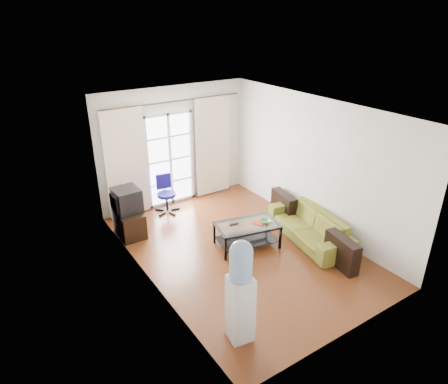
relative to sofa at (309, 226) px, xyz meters
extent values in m
plane|color=brown|center=(-1.37, 0.44, -0.29)|extent=(5.20, 5.20, 0.00)
plane|color=white|center=(-1.37, 0.44, 2.41)|extent=(5.20, 5.20, 0.00)
cube|color=white|center=(-1.37, 3.04, 1.06)|extent=(3.60, 0.02, 2.70)
cube|color=white|center=(-1.37, -2.16, 1.06)|extent=(3.60, 0.02, 2.70)
cube|color=white|center=(-3.17, 0.44, 1.06)|extent=(0.02, 5.20, 2.70)
cube|color=white|center=(0.43, 0.44, 1.06)|extent=(0.02, 5.20, 2.70)
cube|color=white|center=(-1.52, 3.00, 0.79)|extent=(1.01, 0.02, 2.04)
cube|color=white|center=(-1.52, 2.98, 0.79)|extent=(1.16, 0.06, 2.15)
cylinder|color=#4C3F2D|center=(-1.37, 2.94, 2.09)|extent=(3.30, 0.04, 0.04)
cube|color=beige|center=(-2.57, 2.92, 0.91)|extent=(0.90, 0.07, 2.35)
cube|color=beige|center=(-0.42, 2.92, 0.91)|extent=(0.90, 0.07, 2.35)
cube|color=gray|center=(-0.57, 2.94, 0.04)|extent=(0.64, 0.12, 0.64)
imported|color=brown|center=(0.00, 0.00, 0.00)|extent=(2.25, 1.48, 0.58)
cube|color=silver|center=(-1.18, 0.46, 0.18)|extent=(1.29, 0.91, 0.01)
cube|color=black|center=(-1.18, 0.46, -0.14)|extent=(1.22, 0.84, 0.01)
cube|color=black|center=(-1.79, 0.29, -0.05)|extent=(0.05, 0.05, 0.47)
cube|color=black|center=(-0.71, 0.04, -0.05)|extent=(0.05, 0.05, 0.47)
cube|color=black|center=(-1.66, 0.89, -0.05)|extent=(0.05, 0.05, 0.47)
cube|color=black|center=(-0.57, 0.64, -0.05)|extent=(0.05, 0.05, 0.47)
imported|color=green|center=(-0.85, 0.34, 0.21)|extent=(0.31, 0.31, 0.05)
imported|color=#B12B15|center=(-1.05, 0.34, 0.20)|extent=(0.26, 0.28, 0.02)
cube|color=black|center=(-1.40, 0.59, 0.20)|extent=(0.18, 0.08, 0.02)
cube|color=black|center=(-2.91, 2.09, -0.03)|extent=(0.47, 0.70, 0.51)
cube|color=black|center=(-2.89, 2.16, 0.46)|extent=(0.49, 0.53, 0.48)
cube|color=#0C19E5|center=(-2.65, 2.17, 0.46)|extent=(0.03, 0.42, 0.35)
cube|color=black|center=(-3.10, 2.15, 0.46)|extent=(0.16, 0.36, 0.31)
cylinder|color=black|center=(-1.83, 2.62, -0.07)|extent=(0.05, 0.05, 0.43)
cylinder|color=navy|center=(-1.83, 2.62, 0.13)|extent=(0.41, 0.41, 0.07)
cube|color=navy|center=(-1.80, 2.80, 0.38)|extent=(0.34, 0.10, 0.36)
cube|color=silver|center=(-2.66, -1.39, 0.21)|extent=(0.36, 0.36, 1.00)
cylinder|color=#7B97BF|center=(-2.66, -1.39, 0.91)|extent=(0.31, 0.31, 0.40)
sphere|color=#7B97BF|center=(-2.66, -1.39, 1.11)|extent=(0.31, 0.31, 0.31)
cube|color=black|center=(-2.51, -1.42, 0.56)|extent=(0.06, 0.13, 0.11)
camera|label=1|loc=(-5.16, -4.81, 3.88)|focal=32.00mm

